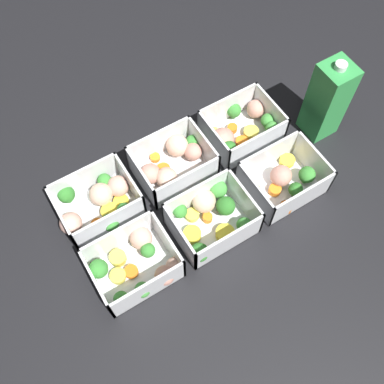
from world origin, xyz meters
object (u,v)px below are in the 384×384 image
container_near_left (240,129)px  juice_carton (327,100)px  container_near_center (173,163)px  container_near_right (99,203)px  container_far_left (285,179)px  container_far_center (211,216)px  container_far_right (138,264)px

container_near_left → juice_carton: size_ratio=0.85×
container_near_center → container_near_right: bearing=0.9°
container_far_left → container_far_center: same height
container_near_center → juice_carton: size_ratio=0.82×
container_near_center → container_far_center: size_ratio=1.06×
container_near_left → juice_carton: 0.19m
container_near_left → juice_carton: (-0.16, 0.07, 0.07)m
container_near_left → container_far_left: size_ratio=1.11×
container_near_center → container_near_left: bearing=179.2°
juice_carton → container_far_center: bearing=12.2°
container_far_left → container_near_right: bearing=-23.5°
container_far_left → juice_carton: juice_carton is taller
container_near_left → container_near_right: (0.35, 0.00, -0.00)m
container_near_right → container_far_right: (-0.01, 0.16, -0.00)m
container_far_right → container_far_center: bearing=-176.1°
container_near_left → container_near_right: same height
container_far_center → container_near_left: bearing=-139.7°
container_far_left → container_far_right: same height
container_far_left → container_far_right: bearing=0.2°
container_far_center → juice_carton: 0.35m
container_far_center → juice_carton: size_ratio=0.77×
container_near_left → container_near_center: size_ratio=1.04×
container_near_left → container_far_right: same height
container_near_right → juice_carton: juice_carton is taller
container_near_center → container_far_left: bearing=138.6°
container_far_left → juice_carton: bearing=-152.2°
container_near_left → container_near_right: size_ratio=0.98×
container_near_right → container_far_center: size_ratio=1.13×
container_near_right → juice_carton: (-0.51, 0.07, 0.07)m
container_far_left → container_far_center: bearing=-3.3°
container_near_left → container_near_center: bearing=-0.8°
container_near_right → container_far_center: same height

